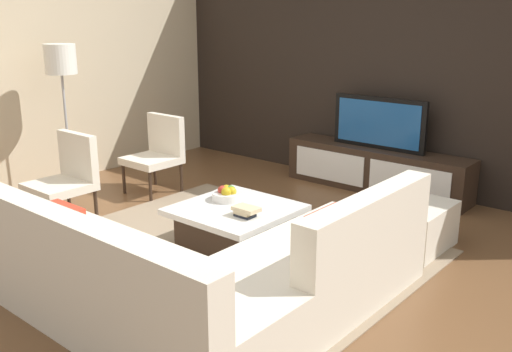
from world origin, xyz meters
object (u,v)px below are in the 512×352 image
Objects in this scene: ottoman at (405,224)px; fruit_bowl at (228,194)px; accent_chair_far at (158,150)px; book_stack at (246,211)px; accent_chair_near at (68,174)px; sectional_couch at (205,275)px; media_console at (376,169)px; coffee_table at (236,226)px; floor_lamp at (61,68)px; television at (379,123)px.

fruit_bowl is (-1.27, -0.91, 0.23)m from ottoman.
accent_chair_far reaches higher than book_stack.
accent_chair_near is 3.11× the size of fruit_bowl.
accent_chair_far is at bearing 145.55° from sectional_couch.
ottoman is at bearing 52.32° from book_stack.
sectional_couch is at bearing -19.91° from accent_chair_near.
media_console reaches higher than ottoman.
sectional_couch reaches higher than book_stack.
fruit_bowl is at bearing 151.50° from coffee_table.
coffee_table is at bearing -28.50° from fruit_bowl.
book_stack is at bearing 3.41° from accent_chair_near.
coffee_table is at bearing 0.24° from floor_lamp.
accent_chair_near is at bearing 169.49° from sectional_couch.
accent_chair_far is (-2.41, 1.65, 0.20)m from sectional_couch.
accent_chair_far is 4.00× the size of book_stack.
fruit_bowl is 1.72m from accent_chair_far.
coffee_table is at bearing -92.49° from television.
book_stack is (0.12, -2.41, 0.18)m from media_console.
coffee_table is at bearing -27.05° from accent_chair_far.
media_console is at bearing 92.87° from book_stack.
floor_lamp reaches higher than television.
television is at bearing 48.51° from accent_chair_near.
accent_chair_near reaches higher than media_console.
television is at bearing 98.88° from sectional_couch.
sectional_couch is 1.16m from coffee_table.
sectional_couch is at bearing -40.86° from accent_chair_far.
accent_chair_near is (-2.30, 0.43, 0.20)m from sectional_couch.
book_stack is (0.22, -0.12, 0.22)m from coffee_table.
book_stack is at bearing -27.82° from coffee_table.
television reaches higher than fruit_bowl.
media_console is 3.37m from accent_chair_near.
sectional_couch is at bearing -65.58° from book_stack.
accent_chair_near is 1.96m from book_stack.
television reaches higher than media_console.
book_stack is at bearing -127.68° from ottoman.
television is at bearing 127.70° from ottoman.
accent_chair_near is at bearing -122.09° from television.
media_console is at bearing 34.02° from accent_chair_far.
television reaches higher than accent_chair_far.
coffee_table is (-0.10, -2.30, -0.59)m from television.
coffee_table is 1.08× the size of accent_chair_far.
coffee_table is (-0.61, 0.98, -0.09)m from sectional_couch.
sectional_couch is at bearing -81.12° from television.
accent_chair_far is at bearing 159.37° from coffee_table.
book_stack is at bearing 114.42° from sectional_couch.
television is 5.18× the size of book_stack.
accent_chair_near is at bearing -32.85° from floor_lamp.
ottoman is (0.99, -1.28, -0.05)m from media_console.
media_console is at bearing 127.71° from ottoman.
coffee_table is 3.35× the size of fruit_bowl.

